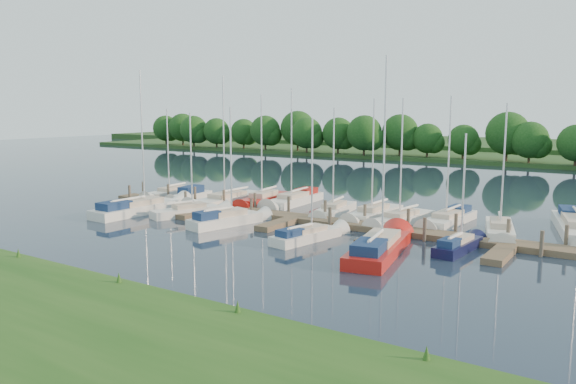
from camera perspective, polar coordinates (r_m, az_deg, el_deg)
The scene contains 23 objects.
ground at distance 38.03m, azimuth -5.47°, elevation -4.89°, with size 260.00×260.00×0.00m, color #17222E.
near_bank at distance 27.88m, azimuth -26.89°, elevation -10.29°, with size 90.00×10.00×0.50m, color #1D4714.
dock at distance 43.78m, azimuth 0.52°, elevation -2.80°, with size 40.00×6.00×0.40m.
mooring_pilings at distance 44.64m, azimuth 1.31°, elevation -2.06°, with size 38.24×2.84×2.00m.
far_shore at distance 106.69m, azimuth 20.67°, elevation 3.41°, with size 180.00×30.00×0.60m, color #24431A.
distant_hill at distance 131.11m, azimuth 23.12°, elevation 4.30°, with size 220.00×40.00×1.40m, color #2A4920.
treeline at distance 93.14m, azimuth 20.81°, elevation 5.05°, with size 144.96×9.51×8.26m.
sailboat_n_0 at distance 57.75m, azimuth -11.82°, elevation -0.15°, with size 2.10×7.16×9.08m.
motorboat at distance 55.20m, azimuth -9.92°, elevation -0.42°, with size 2.10×5.64×1.63m.
sailboat_n_2 at distance 52.27m, azimuth -6.29°, elevation -0.92°, with size 2.53×9.62×12.10m.
sailboat_n_3 at distance 51.77m, azimuth -2.51°, elevation -0.95°, with size 2.71×8.15×10.44m.
sailboat_n_4 at distance 51.74m, azimuth 0.59°, elevation -0.90°, with size 2.33×8.65×10.98m.
sailboat_n_5 at distance 46.85m, azimuth 4.69°, elevation -1.99°, with size 2.55×7.21×9.22m.
sailboat_n_6 at distance 45.53m, azimuth 8.64°, elevation -2.36°, with size 2.16×7.75×9.95m.
sailboat_n_7 at distance 43.82m, azimuth 11.42°, elevation -2.87°, with size 2.83×7.86×9.91m.
sailboat_n_8 at distance 44.61m, azimuth 15.96°, elevation -2.77°, with size 2.42×7.97×10.06m.
sailboat_n_9 at distance 41.78m, azimuth 20.71°, elevation -3.80°, with size 3.29×7.42×9.53m.
sailboat_s_0 at distance 49.02m, azimuth -14.76°, elevation -1.70°, with size 2.55×9.72×12.34m.
sailboat_s_1 at distance 47.08m, azimuth -9.95°, elevation -2.04°, with size 3.59×6.75×8.80m.
sailboat_s_2 at distance 42.79m, azimuth -6.19°, elevation -2.93°, with size 3.06×7.18×9.32m.
sailboat_s_3 at distance 37.71m, azimuth 2.05°, elevation -4.49°, with size 2.59×6.66×8.46m.
sailboat_s_4 at distance 34.70m, azimuth 9.33°, elevation -5.70°, with size 3.77×9.81×12.33m.
sailboat_s_5 at distance 36.55m, azimuth 16.96°, elevation -5.28°, with size 1.80×5.88×7.60m.
Camera 1 is at (23.25, -28.78, 8.80)m, focal length 35.00 mm.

